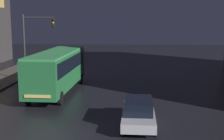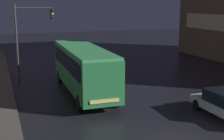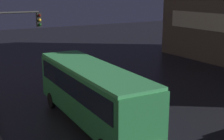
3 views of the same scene
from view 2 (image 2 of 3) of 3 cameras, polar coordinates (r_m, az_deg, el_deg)
bus_near at (r=22.74m, az=-5.26°, el=0.84°), size 2.87×10.40×3.40m
traffic_light_main at (r=26.28m, az=-14.86°, el=6.96°), size 3.15×0.35×6.46m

